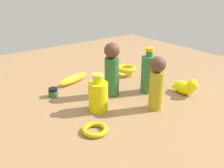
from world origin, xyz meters
name	(u,v)px	position (x,y,z in m)	size (l,w,h in m)	color
ground	(112,93)	(0.00, 0.00, 0.00)	(2.00, 2.00, 0.00)	#936D47
person_figure_child	(112,69)	(0.02, -0.01, 0.13)	(0.08, 0.08, 0.25)	#2F6932
bowl	(126,70)	(-0.15, 0.22, 0.03)	(0.11, 0.11, 0.05)	gold
nail_polish_jar	(53,92)	(-0.14, -0.25, 0.02)	(0.05, 0.05, 0.04)	#306C32
person_figure_adult	(157,83)	(0.24, 0.05, 0.12)	(0.08, 0.08, 0.23)	#B39D1F
bottle_tall	(148,73)	(0.09, 0.15, 0.10)	(0.07, 0.07, 0.22)	#326F39
bottle_short	(98,95)	(0.10, -0.15, 0.07)	(0.08, 0.08, 0.16)	yellow
cat_figurine	(186,87)	(0.23, 0.27, 0.04)	(0.15, 0.06, 0.09)	yellow
bangle	(95,130)	(0.24, -0.26, 0.01)	(0.10, 0.10, 0.02)	#BEB30D
banana	(74,79)	(-0.23, -0.08, 0.02)	(0.20, 0.04, 0.04)	yellow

